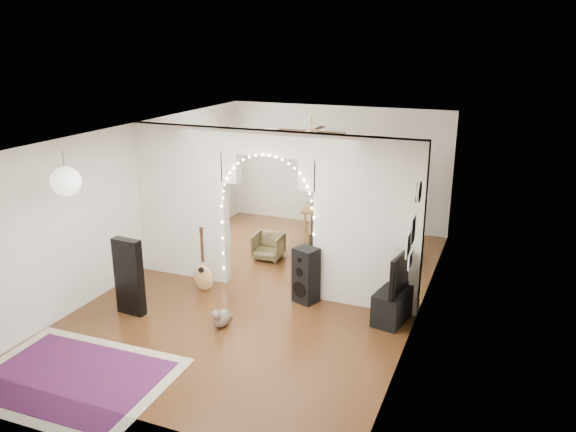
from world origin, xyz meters
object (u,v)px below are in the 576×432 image
at_px(media_console, 396,302).
at_px(dining_table, 333,212).
at_px(acoustic_guitar, 203,268).
at_px(dining_chair_left, 326,244).
at_px(floor_speaker, 306,275).
at_px(bookcase, 372,195).
at_px(dining_chair_right, 268,246).

relative_size(media_console, dining_table, 0.77).
xyz_separation_m(acoustic_guitar, media_console, (3.20, 0.26, -0.17)).
bearing_deg(dining_chair_left, acoustic_guitar, -117.03).
relative_size(acoustic_guitar, media_console, 0.95).
distance_m(acoustic_guitar, floor_speaker, 1.76).
height_order(acoustic_guitar, bookcase, bookcase).
distance_m(dining_table, dining_chair_right, 1.64).
xyz_separation_m(acoustic_guitar, dining_chair_right, (0.42, 1.74, -0.17)).
relative_size(acoustic_guitar, dining_chair_right, 1.73).
bearing_deg(dining_chair_left, dining_table, 103.11).
bearing_deg(bookcase, acoustic_guitar, -121.01).
relative_size(acoustic_guitar, bookcase, 0.56).
xyz_separation_m(acoustic_guitar, floor_speaker, (1.74, 0.26, 0.04)).
height_order(acoustic_guitar, dining_table, acoustic_guitar).
bearing_deg(dining_chair_left, bookcase, 79.82).
distance_m(floor_speaker, dining_chair_right, 1.99).
height_order(bookcase, dining_table, bookcase).
height_order(floor_speaker, dining_chair_left, floor_speaker).
distance_m(floor_speaker, bookcase, 3.78).
distance_m(dining_table, dining_chair_left, 0.90).
relative_size(dining_table, dining_chair_right, 2.35).
distance_m(acoustic_guitar, dining_chair_left, 2.68).
bearing_deg(acoustic_guitar, bookcase, 54.46).
relative_size(media_console, dining_chair_left, 1.78).
height_order(floor_speaker, bookcase, bookcase).
xyz_separation_m(media_console, dining_chair_left, (-1.78, 2.01, 0.00)).
bearing_deg(bookcase, dining_chair_left, -110.92).
relative_size(media_console, dining_chair_right, 1.81).
bearing_deg(dining_chair_left, dining_chair_right, -146.69).
bearing_deg(acoustic_guitar, dining_table, 56.50).
bearing_deg(media_console, dining_chair_left, 141.85).
relative_size(floor_speaker, dining_chair_right, 1.66).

